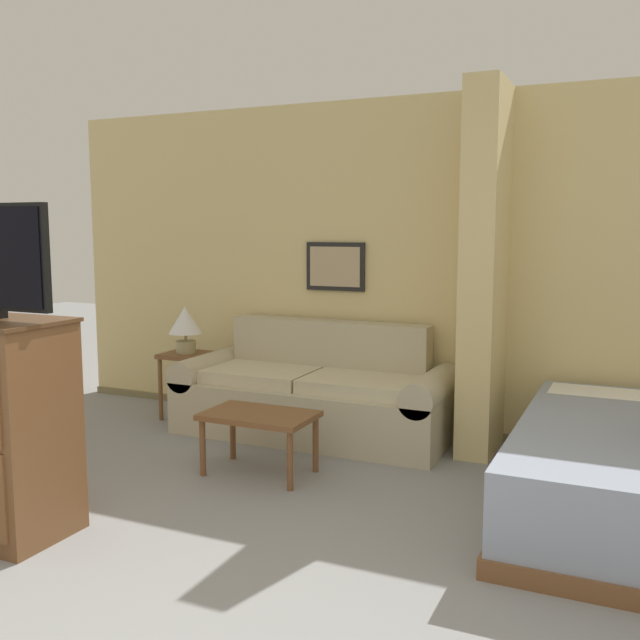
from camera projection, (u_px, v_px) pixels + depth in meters
wall_back at (443, 268)px, 5.48m from camera, size 6.81×0.16×2.60m
wall_partition_pillar at (484, 271)px, 5.00m from camera, size 0.24×0.59×2.60m
couch at (315, 395)px, 5.54m from camera, size 2.14×0.84×0.86m
coffee_table at (259, 421)px, 4.63m from camera, size 0.72×0.45×0.41m
side_table at (186, 366)px, 6.00m from camera, size 0.37×0.37×0.56m
table_lamp at (185, 324)px, 5.95m from camera, size 0.28×0.28×0.39m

